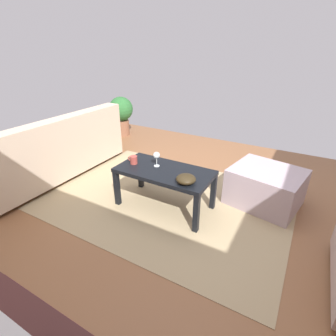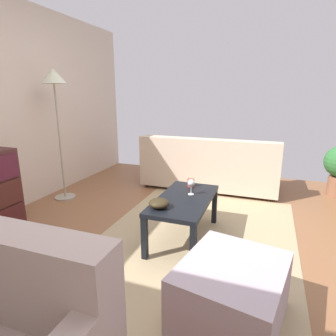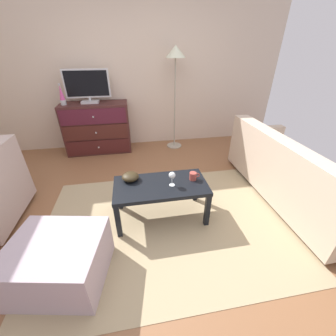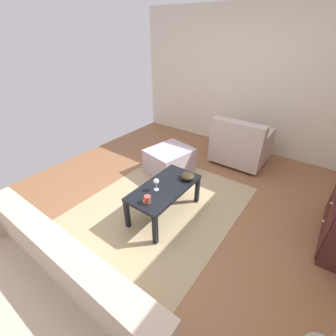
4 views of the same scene
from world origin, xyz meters
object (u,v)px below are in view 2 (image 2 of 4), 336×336
at_px(coffee_table, 184,203).
at_px(wine_glass, 191,183).
at_px(couch_large, 209,168).
at_px(standing_lamp, 55,89).
at_px(mug, 191,183).
at_px(ottoman, 231,293).
at_px(bowl_decorative, 159,203).

relative_size(coffee_table, wine_glass, 6.24).
relative_size(couch_large, standing_lamp, 1.17).
bearing_deg(mug, ottoman, -154.06).
xyz_separation_m(coffee_table, wine_glass, (0.11, -0.04, 0.17)).
relative_size(mug, standing_lamp, 0.07).
bearing_deg(coffee_table, wine_glass, -17.64).
xyz_separation_m(wine_glass, bowl_decorative, (-0.42, 0.18, -0.08)).
bearing_deg(mug, coffee_table, -174.94).
relative_size(wine_glass, couch_large, 0.08).
bearing_deg(wine_glass, couch_large, 4.84).
distance_m(mug, standing_lamp, 2.12).
bearing_deg(ottoman, bowl_decorative, 50.33).
height_order(bowl_decorative, couch_large, couch_large).
xyz_separation_m(coffee_table, standing_lamp, (0.54, 1.90, 1.09)).
relative_size(coffee_table, mug, 8.60).
bearing_deg(couch_large, ottoman, -165.16).
height_order(wine_glass, mug, wine_glass).
bearing_deg(ottoman, wine_glass, 28.21).
relative_size(wine_glass, bowl_decorative, 0.86).
distance_m(wine_glass, couch_large, 1.57).
height_order(bowl_decorative, ottoman, bowl_decorative).
height_order(bowl_decorative, standing_lamp, standing_lamp).
xyz_separation_m(bowl_decorative, standing_lamp, (0.85, 1.76, 0.99)).
height_order(coffee_table, mug, mug).
height_order(ottoman, standing_lamp, standing_lamp).
bearing_deg(ottoman, mug, 25.94).
height_order(couch_large, standing_lamp, standing_lamp).
bearing_deg(couch_large, mug, -177.24).
distance_m(coffee_table, mug, 0.37).
relative_size(bowl_decorative, standing_lamp, 0.11).
relative_size(ottoman, standing_lamp, 0.41).
bearing_deg(ottoman, standing_lamp, 59.73).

